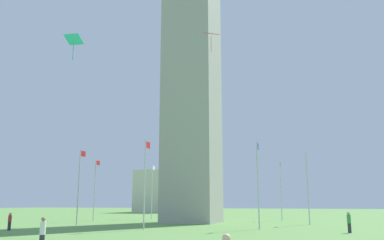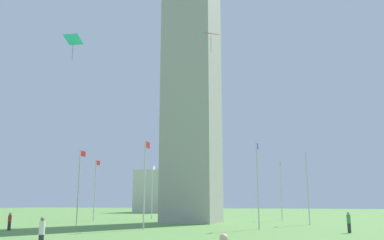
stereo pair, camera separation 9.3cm
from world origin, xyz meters
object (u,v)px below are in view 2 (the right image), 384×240
(flagpole_sw, at_px, (258,180))
(person_green_shirt, at_px, (349,222))
(kite_red_diamond, at_px, (211,34))
(person_red_shirt, at_px, (10,222))
(flagpole_ne, at_px, (152,189))
(flagpole_se, at_px, (79,183))
(kite_cyan_diamond, at_px, (73,40))
(person_white_shirt, at_px, (42,233))
(flagpole_nw, at_px, (281,187))
(flagpole_w, at_px, (307,184))
(distant_building, at_px, (171,192))
(flagpole_n, at_px, (220,189))
(flagpole_s, at_px, (145,180))
(obelisk_monument, at_px, (192,5))
(flagpole_e, at_px, (95,187))

(flagpole_sw, xyz_separation_m, person_green_shirt, (-2.39, -8.09, -3.83))
(kite_red_diamond, bearing_deg, person_red_shirt, 119.24)
(person_red_shirt, bearing_deg, flagpole_sw, -17.63)
(flagpole_ne, xyz_separation_m, flagpole_se, (-20.65, 0.00, 0.00))
(flagpole_ne, bearing_deg, flagpole_sw, -135.00)
(flagpole_ne, height_order, kite_cyan_diamond, kite_cyan_diamond)
(person_green_shirt, bearing_deg, person_white_shirt, 64.92)
(flagpole_nw, height_order, person_green_shirt, flagpole_nw)
(flagpole_w, relative_size, distant_building, 0.38)
(flagpole_n, xyz_separation_m, flagpole_w, (-14.60, -14.60, 0.00))
(flagpole_n, height_order, person_green_shirt, flagpole_n)
(kite_cyan_diamond, relative_size, distant_building, 0.08)
(flagpole_s, height_order, person_green_shirt, flagpole_s)
(flagpole_se, distance_m, flagpole_sw, 20.65)
(obelisk_monument, xyz_separation_m, distant_building, (56.59, 25.13, -25.00))
(flagpole_sw, bearing_deg, person_red_shirt, 112.50)
(flagpole_sw, xyz_separation_m, flagpole_nw, (20.65, -0.00, 0.00))
(person_white_shirt, height_order, person_red_shirt, person_white_shirt)
(flagpole_se, distance_m, distant_building, 68.48)
(flagpole_se, relative_size, flagpole_sw, 1.00)
(flagpole_sw, relative_size, flagpole_nw, 1.00)
(obelisk_monument, bearing_deg, flagpole_ne, 44.85)
(flagpole_e, xyz_separation_m, flagpole_sw, (-10.32, -24.92, 0.00))
(kite_cyan_diamond, bearing_deg, person_white_shirt, -153.17)
(person_red_shirt, distance_m, kite_red_diamond, 28.17)
(obelisk_monument, distance_m, person_red_shirt, 37.24)
(kite_red_diamond, bearing_deg, person_white_shirt, 169.87)
(flagpole_se, bearing_deg, person_red_shirt, 172.46)
(flagpole_n, relative_size, flagpole_e, 1.00)
(flagpole_s, distance_m, kite_cyan_diamond, 15.08)
(flagpole_n, distance_m, distant_building, 48.89)
(person_red_shirt, relative_size, distant_building, 0.07)
(person_green_shirt, distance_m, kite_cyan_diamond, 27.42)
(distant_building, bearing_deg, person_red_shirt, -169.84)
(flagpole_w, distance_m, kite_red_diamond, 21.17)
(flagpole_sw, bearing_deg, flagpole_e, 67.50)
(flagpole_n, xyz_separation_m, flagpole_sw, (-24.92, -10.32, 0.00))
(flagpole_n, height_order, kite_red_diamond, kite_red_diamond)
(flagpole_s, relative_size, person_white_shirt, 4.93)
(person_white_shirt, bearing_deg, distant_building, 25.12)
(flagpole_se, relative_size, flagpole_w, 1.00)
(flagpole_n, xyz_separation_m, flagpole_ne, (-4.28, 10.32, 0.00))
(flagpole_n, relative_size, flagpole_nw, 1.00)
(flagpole_s, xyz_separation_m, kite_cyan_diamond, (-10.95, 1.28, 10.29))
(flagpole_w, xyz_separation_m, flagpole_nw, (10.32, 4.28, 0.00))
(person_green_shirt, relative_size, person_red_shirt, 1.10)
(obelisk_monument, height_order, flagpole_e, obelisk_monument)
(flagpole_sw, height_order, person_white_shirt, flagpole_sw)
(obelisk_monument, height_order, kite_red_diamond, obelisk_monument)
(person_green_shirt, bearing_deg, kite_red_diamond, 4.29)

